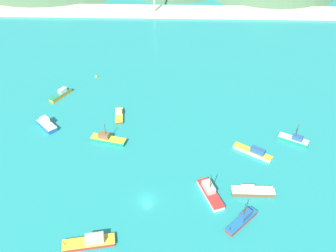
% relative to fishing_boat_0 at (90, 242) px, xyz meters
% --- Properties ---
extents(ground, '(260.00, 280.00, 0.50)m').
position_rel_fishing_boat_0_xyz_m(ground, '(11.12, 42.78, -1.12)').
color(ground, teal).
extents(fishing_boat_0, '(11.43, 4.86, 2.54)m').
position_rel_fishing_boat_0_xyz_m(fishing_boat_0, '(0.00, 0.00, 0.00)').
color(fishing_boat_0, red).
rests_on(fishing_boat_0, ground).
extents(fishing_boat_1, '(8.43, 5.94, 6.13)m').
position_rel_fishing_boat_0_xyz_m(fishing_boat_1, '(51.28, 35.82, -0.01)').
color(fishing_boat_1, '#198466').
rests_on(fishing_boat_1, ground).
extents(fishing_boat_2, '(7.19, 7.27, 3.07)m').
position_rel_fishing_boat_0_xyz_m(fishing_boat_2, '(-20.88, 40.50, 0.21)').
color(fishing_boat_2, '#1E5BA8').
rests_on(fishing_boat_2, ground).
extents(fishing_boat_3, '(8.08, 8.09, 6.13)m').
position_rel_fishing_boat_0_xyz_m(fishing_boat_3, '(33.03, 6.86, -0.02)').
color(fishing_boat_3, red).
rests_on(fishing_boat_3, ground).
extents(fishing_boat_4, '(10.44, 4.89, 6.15)m').
position_rel_fishing_boat_0_xyz_m(fishing_boat_4, '(-1.71, 34.41, 0.06)').
color(fishing_boat_4, '#198466').
rests_on(fishing_boat_4, ground).
extents(fishing_boat_5, '(3.23, 7.99, 1.95)m').
position_rel_fishing_boat_0_xyz_m(fishing_boat_5, '(-0.04, 46.53, -0.24)').
color(fishing_boat_5, brown).
rests_on(fishing_boat_5, ground).
extents(fishing_boat_6, '(10.38, 7.82, 2.46)m').
position_rel_fishing_boat_0_xyz_m(fishing_boat_6, '(39.06, 30.15, -0.03)').
color(fishing_boat_6, silver).
rests_on(fishing_boat_6, ground).
extents(fishing_boat_7, '(10.45, 2.69, 2.42)m').
position_rel_fishing_boat_0_xyz_m(fishing_boat_7, '(36.48, 15.71, -0.09)').
color(fishing_boat_7, brown).
rests_on(fishing_boat_7, ground).
extents(fishing_boat_8, '(6.27, 8.66, 2.51)m').
position_rel_fishing_boat_0_xyz_m(fishing_boat_8, '(-20.93, 57.55, -0.01)').
color(fishing_boat_8, orange).
rests_on(fishing_boat_8, ground).
extents(fishing_boat_9, '(6.40, 10.58, 6.65)m').
position_rel_fishing_boat_0_xyz_m(fishing_boat_9, '(26.18, 14.77, 0.08)').
color(fishing_boat_9, silver).
rests_on(fishing_boat_9, ground).
extents(buoy_0, '(0.94, 0.94, 0.94)m').
position_rel_fishing_boat_0_xyz_m(buoy_0, '(-11.53, 70.76, -0.71)').
color(buoy_0, gold).
rests_on(buoy_0, ground).
extents(beach_strip, '(247.00, 15.58, 1.20)m').
position_rel_fishing_boat_0_xyz_m(beach_strip, '(11.12, 134.41, -0.27)').
color(beach_strip, beige).
rests_on(beach_strip, ground).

